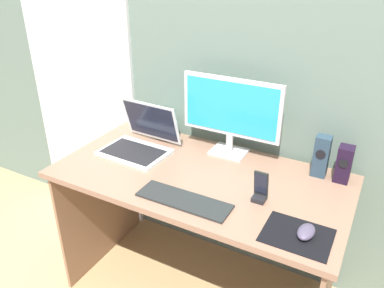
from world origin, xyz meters
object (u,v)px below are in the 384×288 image
speaker_near_monitor (321,156)px  fishbowl (164,125)px  keyboard_external (184,200)px  monitor (231,112)px  mouse (306,232)px  speaker_right (344,164)px  phone_in_dock (260,190)px  laptop (140,141)px

speaker_near_monitor → fishbowl: 0.85m
keyboard_external → monitor: bearing=90.6°
mouse → monitor: bearing=142.8°
monitor → speaker_right: bearing=-0.4°
monitor → phone_in_dock: monitor is taller
laptop → speaker_near_monitor: bearing=12.0°
laptop → keyboard_external: size_ratio=0.86×
speaker_right → speaker_near_monitor: bearing=180.0°
keyboard_external → mouse: 0.50m
monitor → speaker_near_monitor: size_ratio=2.58×
speaker_near_monitor → laptop: bearing=-168.0°
speaker_right → laptop: laptop is taller
monitor → keyboard_external: (0.01, -0.49, -0.22)m
monitor → speaker_near_monitor: bearing=-0.5°
speaker_right → fishbowl: bearing=179.7°
speaker_near_monitor → keyboard_external: size_ratio=0.49×
phone_in_dock → fishbowl: bearing=154.0°
monitor → mouse: size_ratio=5.16×
keyboard_external → phone_in_dock: phone_in_dock is taller
laptop → phone_in_dock: 0.72m
monitor → laptop: (-0.42, -0.19, -0.18)m
speaker_right → speaker_near_monitor: 0.10m
fishbowl → mouse: bearing=-27.5°
fishbowl → mouse: size_ratio=1.52×
speaker_right → fishbowl: speaker_right is taller
speaker_near_monitor → keyboard_external: bearing=-132.8°
speaker_right → keyboard_external: 0.74m
fishbowl → laptop: bearing=-98.7°
monitor → fishbowl: 0.42m
keyboard_external → phone_in_dock: size_ratio=2.94×
phone_in_dock → laptop: bearing=168.9°
speaker_right → phone_in_dock: 0.43m
monitor → speaker_near_monitor: (0.46, -0.00, -0.13)m
monitor → phone_in_dock: size_ratio=3.71×
speaker_right → laptop: 1.00m
fishbowl → phone_in_dock: bearing=-26.0°
monitor → speaker_near_monitor: monitor is taller
monitor → keyboard_external: 0.54m
fishbowl → mouse: 1.02m
laptop → fishbowl: bearing=81.3°
speaker_right → mouse: bearing=-95.9°
laptop → keyboard_external: 0.53m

